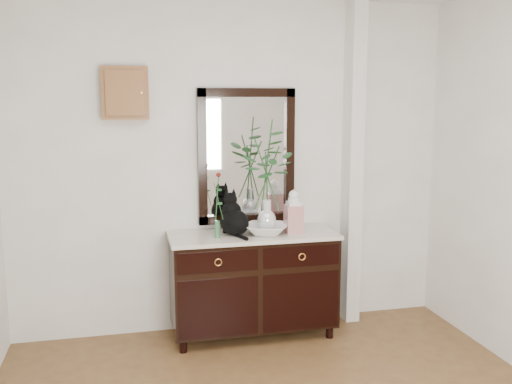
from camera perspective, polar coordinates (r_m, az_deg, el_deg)
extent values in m
cube|color=white|center=(4.66, -2.18, 2.45)|extent=(3.60, 0.04, 2.70)
cube|color=white|center=(4.88, 9.62, 2.63)|extent=(0.12, 0.20, 2.70)
cube|color=black|center=(4.64, -0.29, -8.87)|extent=(1.30, 0.50, 0.82)
cube|color=beige|center=(4.53, -0.29, -4.36)|extent=(1.33, 0.52, 0.03)
cube|color=black|center=(4.66, -0.95, 3.56)|extent=(0.80, 0.06, 1.10)
cube|color=white|center=(4.67, -0.99, 3.58)|extent=(0.66, 0.01, 0.96)
cube|color=brown|center=(4.50, -12.96, 9.64)|extent=(0.35, 0.10, 0.40)
imported|color=white|center=(4.50, 1.07, -3.75)|extent=(0.43, 0.43, 0.08)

